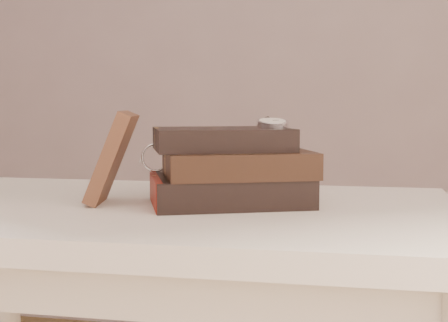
# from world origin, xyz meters

# --- Properties ---
(table) EXTENTS (1.00, 0.60, 0.75)m
(table) POSITION_xyz_m (0.00, 0.35, 0.66)
(table) COLOR silver
(table) RESTS_ON ground
(book_stack) EXTENTS (0.32, 0.26, 0.13)m
(book_stack) POSITION_xyz_m (0.11, 0.37, 0.81)
(book_stack) COLOR black
(book_stack) RESTS_ON table
(journal) EXTENTS (0.10, 0.12, 0.16)m
(journal) POSITION_xyz_m (-0.09, 0.34, 0.83)
(journal) COLOR #402518
(journal) RESTS_ON table
(pocket_watch) EXTENTS (0.07, 0.16, 0.02)m
(pocket_watch) POSITION_xyz_m (0.18, 0.39, 0.89)
(pocket_watch) COLOR silver
(pocket_watch) RESTS_ON book_stack
(eyeglasses) EXTENTS (0.15, 0.16, 0.05)m
(eyeglasses) POSITION_xyz_m (-0.01, 0.42, 0.83)
(eyeglasses) COLOR silver
(eyeglasses) RESTS_ON book_stack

